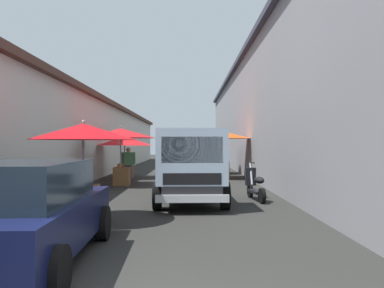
% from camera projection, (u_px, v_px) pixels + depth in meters
% --- Properties ---
extents(ground, '(90.00, 90.00, 0.00)m').
position_uv_depth(ground, '(172.00, 183.00, 16.95)').
color(ground, '#282826').
extents(building_left_whitewash, '(49.80, 7.50, 4.07)m').
position_uv_depth(building_left_whitewash, '(28.00, 137.00, 19.16)').
color(building_left_whitewash, beige).
rests_on(building_left_whitewash, ground).
extents(building_right_concrete, '(49.80, 7.50, 6.56)m').
position_uv_depth(building_right_concrete, '(320.00, 112.00, 19.24)').
color(building_right_concrete, gray).
rests_on(building_right_concrete, ground).
extents(fruit_stall_far_right, '(2.32, 2.32, 2.22)m').
position_uv_depth(fruit_stall_far_right, '(83.00, 146.00, 8.51)').
color(fruit_stall_far_right, '#9E9EA3').
rests_on(fruit_stall_far_right, ground).
extents(fruit_stall_near_right, '(2.65, 2.65, 2.37)m').
position_uv_depth(fruit_stall_near_right, '(224.00, 141.00, 19.16)').
color(fruit_stall_near_right, '#9E9EA3').
rests_on(fruit_stall_near_right, ground).
extents(fruit_stall_near_left, '(2.75, 2.75, 2.16)m').
position_uv_depth(fruit_stall_near_left, '(125.00, 144.00, 19.35)').
color(fruit_stall_near_left, '#9E9EA3').
rests_on(fruit_stall_near_left, ground).
extents(fruit_stall_mid_lane, '(2.83, 2.83, 2.41)m').
position_uv_depth(fruit_stall_mid_lane, '(121.00, 137.00, 15.88)').
color(fruit_stall_mid_lane, '#9E9EA3').
rests_on(fruit_stall_mid_lane, ground).
extents(fruit_stall_far_left, '(2.77, 2.77, 2.15)m').
position_uv_depth(fruit_stall_far_left, '(207.00, 145.00, 22.29)').
color(fruit_stall_far_left, '#9E9EA3').
rests_on(fruit_stall_far_left, ground).
extents(hatchback_car, '(3.96, 2.02, 1.45)m').
position_uv_depth(hatchback_car, '(23.00, 212.00, 5.51)').
color(hatchback_car, '#0F1438').
rests_on(hatchback_car, ground).
extents(delivery_truck, '(4.97, 2.07, 2.08)m').
position_uv_depth(delivery_truck, '(190.00, 168.00, 10.78)').
color(delivery_truck, black).
rests_on(delivery_truck, ground).
extents(vendor_by_crates, '(0.34, 0.59, 1.54)m').
position_uv_depth(vendor_by_crates, '(128.00, 163.00, 17.12)').
color(vendor_by_crates, navy).
rests_on(vendor_by_crates, ground).
extents(parked_scooter, '(1.69, 0.44, 1.14)m').
position_uv_depth(parked_scooter, '(256.00, 185.00, 11.77)').
color(parked_scooter, black).
rests_on(parked_scooter, ground).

